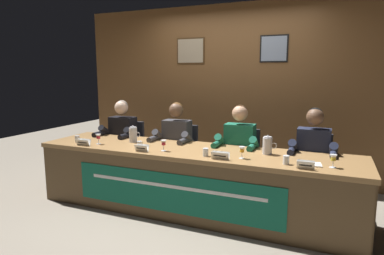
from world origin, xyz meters
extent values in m
plane|color=gray|center=(0.00, 0.00, 0.00)|extent=(12.00, 12.00, 0.00)
cube|color=brown|center=(0.00, 1.52, 1.30)|extent=(4.92, 0.12, 2.60)
cube|color=#4C3319|center=(-0.64, 1.45, 1.93)|extent=(0.46, 0.02, 0.40)
cube|color=tan|center=(-0.64, 1.44, 1.93)|extent=(0.42, 0.01, 0.36)
cube|color=black|center=(0.64, 1.45, 1.93)|extent=(0.39, 0.02, 0.38)
cube|color=#8C99AD|center=(0.64, 1.44, 1.93)|extent=(0.35, 0.01, 0.34)
cube|color=olive|center=(0.00, 0.00, 0.71)|extent=(3.72, 0.86, 0.05)
cube|color=brown|center=(0.00, -0.41, 0.34)|extent=(3.66, 0.04, 0.68)
cube|color=brown|center=(-1.81, 0.00, 0.34)|extent=(0.08, 0.78, 0.68)
cube|color=brown|center=(1.81, 0.00, 0.34)|extent=(0.08, 0.78, 0.68)
cube|color=#14664C|center=(-0.05, -0.43, 0.34)|extent=(2.37, 0.01, 0.43)
cube|color=white|center=(-0.05, -0.43, 0.42)|extent=(2.01, 0.00, 0.04)
cylinder|color=black|center=(-1.28, 0.53, 0.01)|extent=(0.44, 0.44, 0.02)
cylinder|color=black|center=(-1.28, 0.53, 0.22)|extent=(0.05, 0.05, 0.39)
cube|color=#232328|center=(-1.28, 0.53, 0.43)|extent=(0.44, 0.44, 0.03)
cube|color=#232328|center=(-1.28, 0.73, 0.67)|extent=(0.40, 0.05, 0.44)
cylinder|color=black|center=(-1.38, 0.18, 0.22)|extent=(0.10, 0.10, 0.45)
cylinder|color=black|center=(-1.18, 0.18, 0.22)|extent=(0.10, 0.10, 0.45)
cylinder|color=black|center=(-1.38, 0.33, 0.50)|extent=(0.13, 0.34, 0.13)
cylinder|color=black|center=(-1.18, 0.33, 0.50)|extent=(0.13, 0.34, 0.13)
cube|color=black|center=(-1.28, 0.50, 0.74)|extent=(0.36, 0.20, 0.48)
sphere|color=beige|center=(-1.28, 0.48, 1.11)|extent=(0.19, 0.19, 0.19)
sphere|color=gray|center=(-1.28, 0.49, 1.13)|extent=(0.17, 0.17, 0.17)
cylinder|color=black|center=(-1.49, 0.40, 0.76)|extent=(0.09, 0.30, 0.25)
cylinder|color=black|center=(-1.07, 0.40, 0.76)|extent=(0.09, 0.30, 0.25)
cylinder|color=black|center=(-1.49, 0.24, 0.76)|extent=(0.07, 0.24, 0.07)
cylinder|color=black|center=(-1.07, 0.24, 0.76)|extent=(0.07, 0.24, 0.07)
cube|color=white|center=(-1.28, -0.35, 0.77)|extent=(0.19, 0.03, 0.08)
cube|color=white|center=(-1.28, -0.32, 0.77)|extent=(0.19, 0.03, 0.08)
cube|color=black|center=(-1.28, -0.35, 0.77)|extent=(0.13, 0.01, 0.01)
cylinder|color=white|center=(-1.16, -0.20, 0.73)|extent=(0.06, 0.06, 0.00)
cylinder|color=white|center=(-1.16, -0.20, 0.76)|extent=(0.01, 0.01, 0.05)
cone|color=white|center=(-1.16, -0.20, 0.82)|extent=(0.06, 0.06, 0.06)
cylinder|color=#B21E2D|center=(-1.16, -0.20, 0.82)|extent=(0.04, 0.04, 0.04)
cylinder|color=silver|center=(-1.47, -0.22, 0.77)|extent=(0.06, 0.06, 0.08)
cylinder|color=silver|center=(-1.47, -0.22, 0.76)|extent=(0.05, 0.05, 0.05)
cylinder|color=black|center=(-0.43, 0.53, 0.01)|extent=(0.44, 0.44, 0.02)
cylinder|color=black|center=(-0.43, 0.53, 0.22)|extent=(0.05, 0.05, 0.39)
cube|color=#232328|center=(-0.43, 0.53, 0.43)|extent=(0.44, 0.44, 0.03)
cube|color=#232328|center=(-0.43, 0.73, 0.67)|extent=(0.40, 0.05, 0.44)
cylinder|color=black|center=(-0.53, 0.18, 0.22)|extent=(0.10, 0.10, 0.45)
cylinder|color=black|center=(-0.33, 0.18, 0.22)|extent=(0.10, 0.10, 0.45)
cylinder|color=black|center=(-0.53, 0.33, 0.50)|extent=(0.13, 0.34, 0.13)
cylinder|color=black|center=(-0.33, 0.33, 0.50)|extent=(0.13, 0.34, 0.13)
cube|color=#38383D|center=(-0.43, 0.50, 0.74)|extent=(0.36, 0.20, 0.48)
sphere|color=brown|center=(-0.43, 0.48, 1.11)|extent=(0.19, 0.19, 0.19)
sphere|color=#593819|center=(-0.43, 0.49, 1.13)|extent=(0.17, 0.17, 0.17)
cylinder|color=#38383D|center=(-0.64, 0.40, 0.76)|extent=(0.09, 0.30, 0.25)
cylinder|color=#38383D|center=(-0.22, 0.40, 0.76)|extent=(0.09, 0.30, 0.25)
cylinder|color=#38383D|center=(-0.64, 0.24, 0.76)|extent=(0.07, 0.24, 0.07)
cylinder|color=#38383D|center=(-0.22, 0.24, 0.76)|extent=(0.07, 0.24, 0.07)
cube|color=white|center=(-0.47, -0.34, 0.77)|extent=(0.16, 0.03, 0.08)
cube|color=white|center=(-0.47, -0.31, 0.77)|extent=(0.16, 0.03, 0.08)
cube|color=black|center=(-0.47, -0.35, 0.77)|extent=(0.11, 0.01, 0.01)
cylinder|color=white|center=(-0.25, -0.21, 0.73)|extent=(0.06, 0.06, 0.00)
cylinder|color=white|center=(-0.25, -0.21, 0.76)|extent=(0.01, 0.01, 0.05)
cone|color=white|center=(-0.25, -0.21, 0.82)|extent=(0.06, 0.06, 0.06)
cylinder|color=#B21E2D|center=(-0.25, -0.21, 0.82)|extent=(0.04, 0.04, 0.04)
cylinder|color=silver|center=(-0.57, -0.20, 0.77)|extent=(0.06, 0.06, 0.08)
cylinder|color=silver|center=(-0.57, -0.20, 0.76)|extent=(0.05, 0.05, 0.05)
cylinder|color=black|center=(0.43, 0.53, 0.01)|extent=(0.44, 0.44, 0.02)
cylinder|color=black|center=(0.43, 0.53, 0.22)|extent=(0.05, 0.05, 0.39)
cube|color=#232328|center=(0.43, 0.53, 0.43)|extent=(0.44, 0.44, 0.03)
cube|color=#232328|center=(0.43, 0.73, 0.67)|extent=(0.40, 0.05, 0.44)
cylinder|color=black|center=(0.33, 0.18, 0.22)|extent=(0.10, 0.10, 0.45)
cylinder|color=black|center=(0.53, 0.18, 0.22)|extent=(0.10, 0.10, 0.45)
cylinder|color=black|center=(0.33, 0.33, 0.50)|extent=(0.13, 0.34, 0.13)
cylinder|color=black|center=(0.53, 0.33, 0.50)|extent=(0.13, 0.34, 0.13)
cube|color=#196047|center=(0.43, 0.50, 0.74)|extent=(0.36, 0.20, 0.48)
sphere|color=tan|center=(0.43, 0.48, 1.11)|extent=(0.19, 0.19, 0.19)
sphere|color=#331E0F|center=(0.43, 0.49, 1.13)|extent=(0.17, 0.17, 0.17)
cylinder|color=#196047|center=(0.22, 0.40, 0.76)|extent=(0.09, 0.30, 0.25)
cylinder|color=#196047|center=(0.64, 0.40, 0.76)|extent=(0.09, 0.30, 0.25)
cylinder|color=#196047|center=(0.22, 0.24, 0.76)|extent=(0.07, 0.24, 0.07)
cylinder|color=#196047|center=(0.64, 0.24, 0.76)|extent=(0.07, 0.24, 0.07)
cube|color=white|center=(0.44, -0.33, 0.77)|extent=(0.18, 0.03, 0.08)
cube|color=white|center=(0.44, -0.30, 0.77)|extent=(0.18, 0.03, 0.08)
cube|color=black|center=(0.44, -0.33, 0.77)|extent=(0.13, 0.01, 0.01)
cylinder|color=white|center=(0.63, -0.19, 0.73)|extent=(0.06, 0.06, 0.00)
cylinder|color=white|center=(0.63, -0.19, 0.76)|extent=(0.01, 0.01, 0.05)
cone|color=white|center=(0.63, -0.19, 0.82)|extent=(0.06, 0.06, 0.06)
cylinder|color=orange|center=(0.63, -0.19, 0.82)|extent=(0.04, 0.04, 0.04)
cylinder|color=silver|center=(0.26, -0.25, 0.77)|extent=(0.06, 0.06, 0.08)
cylinder|color=silver|center=(0.26, -0.25, 0.76)|extent=(0.05, 0.05, 0.05)
cylinder|color=black|center=(1.28, 0.53, 0.01)|extent=(0.44, 0.44, 0.02)
cylinder|color=black|center=(1.28, 0.53, 0.22)|extent=(0.05, 0.05, 0.39)
cube|color=#232328|center=(1.28, 0.53, 0.43)|extent=(0.44, 0.44, 0.03)
cube|color=#232328|center=(1.28, 0.73, 0.67)|extent=(0.40, 0.05, 0.44)
cylinder|color=black|center=(1.18, 0.18, 0.22)|extent=(0.10, 0.10, 0.45)
cylinder|color=black|center=(1.38, 0.18, 0.22)|extent=(0.10, 0.10, 0.45)
cylinder|color=black|center=(1.18, 0.33, 0.50)|extent=(0.13, 0.34, 0.13)
cylinder|color=black|center=(1.38, 0.33, 0.50)|extent=(0.13, 0.34, 0.13)
cube|color=#1E2338|center=(1.28, 0.50, 0.74)|extent=(0.36, 0.20, 0.48)
sphere|color=brown|center=(1.28, 0.48, 1.11)|extent=(0.19, 0.19, 0.19)
sphere|color=black|center=(1.28, 0.49, 1.13)|extent=(0.17, 0.17, 0.17)
cylinder|color=#1E2338|center=(1.07, 0.40, 0.76)|extent=(0.09, 0.30, 0.25)
cylinder|color=#1E2338|center=(1.49, 0.40, 0.76)|extent=(0.09, 0.30, 0.25)
cylinder|color=#1E2338|center=(1.07, 0.24, 0.76)|extent=(0.07, 0.24, 0.07)
cylinder|color=#1E2338|center=(1.49, 0.24, 0.76)|extent=(0.07, 0.24, 0.07)
cube|color=white|center=(1.26, -0.36, 0.77)|extent=(0.15, 0.03, 0.08)
cube|color=white|center=(1.26, -0.32, 0.77)|extent=(0.15, 0.03, 0.08)
cube|color=black|center=(1.26, -0.36, 0.77)|extent=(0.11, 0.01, 0.01)
cylinder|color=white|center=(1.49, -0.19, 0.73)|extent=(0.06, 0.06, 0.00)
cylinder|color=white|center=(1.49, -0.19, 0.76)|extent=(0.01, 0.01, 0.05)
cone|color=white|center=(1.49, -0.19, 0.82)|extent=(0.06, 0.06, 0.06)
cylinder|color=yellow|center=(1.49, -0.19, 0.82)|extent=(0.04, 0.04, 0.04)
cylinder|color=silver|center=(1.08, -0.24, 0.77)|extent=(0.06, 0.06, 0.08)
cylinder|color=silver|center=(1.08, -0.24, 0.76)|extent=(0.05, 0.05, 0.05)
cylinder|color=silver|center=(-0.84, 0.08, 0.82)|extent=(0.10, 0.10, 0.18)
cylinder|color=silver|center=(-0.84, 0.08, 0.92)|extent=(0.08, 0.08, 0.01)
sphere|color=silver|center=(-0.84, 0.08, 0.93)|extent=(0.02, 0.02, 0.02)
torus|color=silver|center=(-0.77, 0.08, 0.83)|extent=(0.07, 0.01, 0.07)
cylinder|color=silver|center=(0.84, 0.09, 0.82)|extent=(0.10, 0.10, 0.18)
cylinder|color=silver|center=(0.84, 0.09, 0.92)|extent=(0.08, 0.09, 0.01)
sphere|color=silver|center=(0.84, 0.09, 0.93)|extent=(0.02, 0.02, 0.02)
torus|color=silver|center=(0.90, 0.09, 0.83)|extent=(0.07, 0.01, 0.07)
cube|color=white|center=(1.29, -0.17, 0.74)|extent=(0.23, 0.18, 0.01)
camera|label=1|loc=(1.46, -3.43, 1.60)|focal=31.27mm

